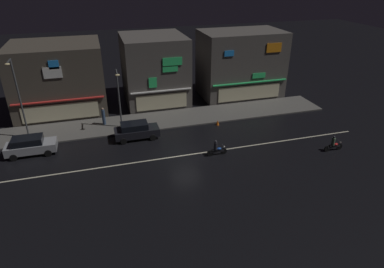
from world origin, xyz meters
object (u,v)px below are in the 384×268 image
(motorcycle_lead, at_px, (333,145))
(traffic_cone, at_px, (218,123))
(streetlamp_west, at_px, (18,94))
(parked_car_trailing, at_px, (30,145))
(parked_car_near_kerb, at_px, (136,130))
(pedestrian_on_sidewalk, at_px, (104,117))
(motorcycle_following, at_px, (216,149))
(streetlamp_mid, at_px, (119,94))

(motorcycle_lead, bearing_deg, traffic_cone, -39.39)
(motorcycle_lead, distance_m, traffic_cone, 11.67)
(streetlamp_west, relative_size, parked_car_trailing, 1.82)
(streetlamp_west, height_order, parked_car_near_kerb, streetlamp_west)
(parked_car_trailing, xyz_separation_m, traffic_cone, (18.32, 1.09, -0.59))
(pedestrian_on_sidewalk, height_order, parked_car_near_kerb, pedestrian_on_sidewalk)
(pedestrian_on_sidewalk, relative_size, motorcycle_lead, 0.98)
(pedestrian_on_sidewalk, distance_m, parked_car_near_kerb, 4.93)
(parked_car_trailing, distance_m, traffic_cone, 18.36)
(streetlamp_west, distance_m, motorcycle_following, 19.00)
(parked_car_trailing, bearing_deg, pedestrian_on_sidewalk, -146.62)
(streetlamp_west, relative_size, motorcycle_lead, 4.12)
(parked_car_trailing, bearing_deg, traffic_cone, -176.59)
(motorcycle_lead, height_order, traffic_cone, motorcycle_lead)
(parked_car_near_kerb, bearing_deg, parked_car_trailing, 2.43)
(motorcycle_following, bearing_deg, parked_car_near_kerb, -34.11)
(motorcycle_following, bearing_deg, pedestrian_on_sidewalk, -39.43)
(parked_car_near_kerb, distance_m, parked_car_trailing, 9.57)
(parked_car_near_kerb, xyz_separation_m, traffic_cone, (8.76, 0.69, -0.59))
(streetlamp_west, xyz_separation_m, traffic_cone, (19.00, -2.14, -4.43))
(streetlamp_mid, relative_size, motorcycle_following, 3.24)
(streetlamp_west, relative_size, streetlamp_mid, 1.27)
(streetlamp_west, xyz_separation_m, parked_car_near_kerb, (10.24, -2.83, -3.83))
(parked_car_trailing, relative_size, motorcycle_lead, 2.26)
(streetlamp_mid, distance_m, parked_car_trailing, 9.40)
(pedestrian_on_sidewalk, bearing_deg, parked_car_trailing, -105.85)
(streetlamp_west, height_order, motorcycle_following, streetlamp_west)
(traffic_cone, bearing_deg, streetlamp_mid, 169.09)
(traffic_cone, bearing_deg, streetlamp_west, 173.58)
(streetlamp_mid, bearing_deg, traffic_cone, -10.91)
(parked_car_trailing, bearing_deg, motorcycle_following, 162.91)
(streetlamp_west, height_order, motorcycle_lead, streetlamp_west)
(parked_car_near_kerb, distance_m, motorcycle_lead, 18.63)
(streetlamp_west, relative_size, pedestrian_on_sidewalk, 4.18)
(parked_car_near_kerb, height_order, parked_car_trailing, same)
(streetlamp_mid, bearing_deg, parked_car_trailing, -160.30)
(streetlamp_mid, distance_m, parked_car_near_kerb, 4.11)
(motorcycle_lead, xyz_separation_m, traffic_cone, (-8.27, 8.22, -0.36))
(pedestrian_on_sidewalk, height_order, motorcycle_lead, pedestrian_on_sidewalk)
(motorcycle_following, distance_m, traffic_cone, 6.46)
(parked_car_trailing, xyz_separation_m, motorcycle_following, (15.99, -4.92, -0.24))
(streetlamp_west, bearing_deg, parked_car_near_kerb, -15.43)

